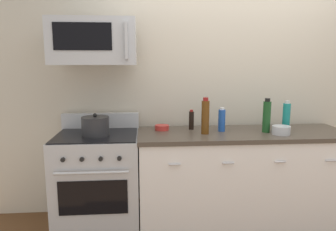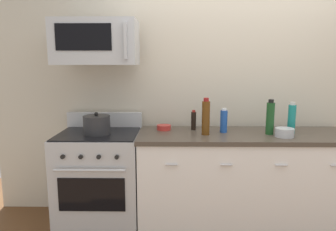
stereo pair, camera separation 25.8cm
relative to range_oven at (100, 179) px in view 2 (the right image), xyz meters
name	(u,v)px [view 2 (the right image)]	position (x,y,z in m)	size (l,w,h in m)	color
ground_plane	(242,225)	(1.38, 0.00, -0.47)	(6.11, 6.11, 0.00)	brown
back_wall	(239,84)	(1.38, 0.41, 0.88)	(5.09, 0.10, 2.70)	beige
counter_unit	(244,180)	(1.38, 0.00, -0.01)	(2.00, 0.66, 0.92)	white
range_oven	(100,179)	(0.00, 0.00, 0.00)	(0.76, 0.69, 1.07)	#B7BABF
microwave	(96,42)	(0.00, 0.04, 1.28)	(0.74, 0.44, 0.40)	#B7BABF
bottle_soy_sauce_dark	(194,120)	(0.90, 0.15, 0.54)	(0.05, 0.05, 0.19)	black
bottle_wine_green	(270,118)	(1.58, -0.03, 0.60)	(0.07, 0.07, 0.32)	#19471E
bottle_wine_amber	(206,117)	(1.00, -0.06, 0.61)	(0.07, 0.07, 0.34)	#59330F
bottle_sparkling_teal	(292,118)	(1.80, 0.02, 0.59)	(0.07, 0.07, 0.29)	#197F7A
bottle_soda_blue	(224,121)	(1.18, 0.05, 0.56)	(0.07, 0.07, 0.23)	#1E4CA5
bowl_red_small	(164,127)	(0.61, 0.14, 0.48)	(0.14, 0.14, 0.05)	#B72D28
bowl_steel_prep	(284,132)	(1.69, -0.13, 0.49)	(0.16, 0.16, 0.08)	#B2B5BA
stockpot	(97,125)	(0.00, -0.05, 0.54)	(0.24, 0.24, 0.20)	#262628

